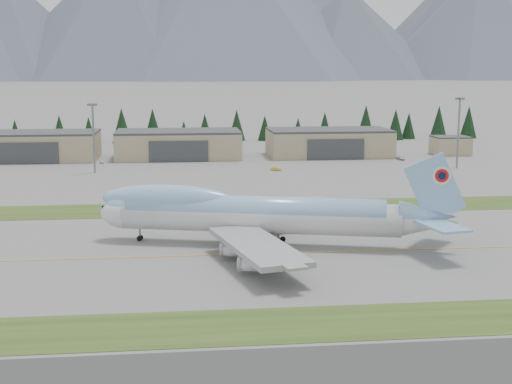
{
  "coord_description": "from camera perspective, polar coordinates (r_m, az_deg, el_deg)",
  "views": [
    {
      "loc": [
        -15.34,
        -129.94,
        34.63
      ],
      "look_at": [
        1.53,
        22.5,
        8.0
      ],
      "focal_mm": 50.0,
      "sensor_mm": 36.0,
      "label": 1
    }
  ],
  "objects": [
    {
      "name": "service_vehicle_a",
      "position": [
        270.02,
        -12.24,
        2.26
      ],
      "size": [
        1.66,
        3.45,
        1.14
      ],
      "primitive_type": "imported",
      "rotation": [
        0.0,
        0.0,
        0.1
      ],
      "color": "silver",
      "rests_on": "ground"
    },
    {
      "name": "grass_strip_near",
      "position": [
        99.44,
        3.01,
        -10.54
      ],
      "size": [
        400.0,
        14.0,
        0.08
      ],
      "primitive_type": "cube",
      "color": "#2F4819",
      "rests_on": "ground"
    },
    {
      "name": "service_vehicle_c",
      "position": [
        279.22,
        11.48,
        2.53
      ],
      "size": [
        3.22,
        4.84,
        1.3
      ],
      "primitive_type": "imported",
      "rotation": [
        0.0,
        0.0,
        0.34
      ],
      "color": "#BAB9BE",
      "rests_on": "ground"
    },
    {
      "name": "boeing_747_freighter",
      "position": [
        140.75,
        -0.02,
        -1.75
      ],
      "size": [
        73.05,
        60.92,
        19.22
      ],
      "rotation": [
        0.0,
        0.0,
        -0.26
      ],
      "color": "silver",
      "rests_on": "ground"
    },
    {
      "name": "hangar_center",
      "position": [
        281.36,
        -6.22,
        3.83
      ],
      "size": [
        48.0,
        26.6,
        10.8
      ],
      "color": "gray",
      "rests_on": "ground"
    },
    {
      "name": "mountain_ridge_front",
      "position": [
        2345.82,
        -9.91,
        14.37
      ],
      "size": [
        4248.83,
        1405.27,
        510.46
      ],
      "color": "#454D5C",
      "rests_on": "ground"
    },
    {
      "name": "service_vehicle_b",
      "position": [
        245.05,
        1.61,
        1.72
      ],
      "size": [
        3.9,
        2.76,
        1.22
      ],
      "primitive_type": "imported",
      "rotation": [
        0.0,
        0.0,
        1.13
      ],
      "color": "gold",
      "rests_on": "ground"
    },
    {
      "name": "control_shed",
      "position": [
        300.63,
        15.29,
        3.62
      ],
      "size": [
        14.0,
        12.0,
        7.6
      ],
      "color": "gray",
      "rests_on": "ground"
    },
    {
      "name": "ground",
      "position": [
        135.35,
        0.4,
        -4.97
      ],
      "size": [
        7000.0,
        7000.0,
        0.0
      ],
      "primitive_type": "plane",
      "color": "slate",
      "rests_on": "ground"
    },
    {
      "name": "hangar_left",
      "position": [
        286.62,
        -17.31,
        3.55
      ],
      "size": [
        48.0,
        26.6,
        10.8
      ],
      "color": "gray",
      "rests_on": "ground"
    },
    {
      "name": "mountain_ridge_rear",
      "position": [
        3039.03,
        -5.91,
        14.19
      ],
      "size": [
        4521.12,
        1074.33,
        537.17
      ],
      "color": "#454D5C",
      "rests_on": "ground"
    },
    {
      "name": "conifer_belt",
      "position": [
        345.7,
        -1.17,
        5.32
      ],
      "size": [
        269.72,
        16.18,
        16.9
      ],
      "color": "black",
      "rests_on": "ground"
    },
    {
      "name": "floodlight_masts",
      "position": [
        240.27,
        -11.27,
        5.28
      ],
      "size": [
        182.95,
        9.41,
        24.73
      ],
      "color": "slate",
      "rests_on": "ground"
    },
    {
      "name": "taxiway_line_main",
      "position": [
        135.35,
        0.4,
        -4.97
      ],
      "size": [
        400.0,
        0.4,
        0.02
      ],
      "primitive_type": "cube",
      "color": "gold",
      "rests_on": "ground"
    },
    {
      "name": "hangar_right",
      "position": [
        287.76,
        5.84,
        3.97
      ],
      "size": [
        48.0,
        26.6,
        10.8
      ],
      "color": "gray",
      "rests_on": "ground"
    },
    {
      "name": "grass_strip_far",
      "position": [
        179.0,
        -1.28,
        -1.31
      ],
      "size": [
        400.0,
        18.0,
        0.08
      ],
      "primitive_type": "cube",
      "color": "#2F4819",
      "rests_on": "ground"
    }
  ]
}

